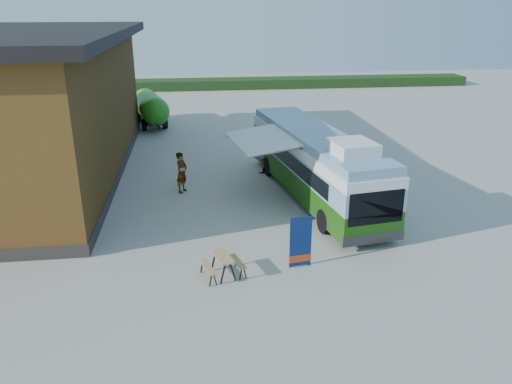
{
  "coord_description": "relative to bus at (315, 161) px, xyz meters",
  "views": [
    {
      "loc": [
        -2.42,
        -16.86,
        8.71
      ],
      "look_at": [
        -0.04,
        2.25,
        1.4
      ],
      "focal_mm": 35.0,
      "sensor_mm": 36.0,
      "label": 1
    }
  ],
  "objects": [
    {
      "name": "ground",
      "position": [
        -3.08,
        -5.0,
        -1.75
      ],
      "size": [
        100.0,
        100.0,
        0.0
      ],
      "primitive_type": "plane",
      "color": "#BCB7AD",
      "rests_on": "ground"
    },
    {
      "name": "banner",
      "position": [
        -2.04,
        -6.62,
        -0.98
      ],
      "size": [
        0.82,
        0.27,
        1.9
      ],
      "rotation": [
        0.0,
        0.0,
        0.16
      ],
      "color": "navy",
      "rests_on": "ground"
    },
    {
      "name": "barn",
      "position": [
        -13.58,
        5.0,
        1.84
      ],
      "size": [
        9.6,
        21.2,
        7.5
      ],
      "color": "brown",
      "rests_on": "ground"
    },
    {
      "name": "picnic_table",
      "position": [
        -4.77,
        -6.94,
        -1.2
      ],
      "size": [
        1.57,
        1.47,
        0.74
      ],
      "rotation": [
        0.0,
        0.0,
        0.28
      ],
      "color": "tan",
      "rests_on": "ground"
    },
    {
      "name": "bus",
      "position": [
        0.0,
        0.0,
        0.0
      ],
      "size": [
        4.37,
        12.2,
        3.67
      ],
      "rotation": [
        0.0,
        0.0,
        0.16
      ],
      "color": "#296410",
      "rests_on": "ground"
    },
    {
      "name": "person_a",
      "position": [
        -6.25,
        1.41,
        -0.75
      ],
      "size": [
        0.78,
        0.87,
        2.0
      ],
      "primitive_type": "imported",
      "rotation": [
        0.0,
        0.0,
        1.04
      ],
      "color": "#999999",
      "rests_on": "ground"
    },
    {
      "name": "hedge",
      "position": [
        4.92,
        33.0,
        -1.25
      ],
      "size": [
        40.0,
        3.0,
        1.0
      ],
      "primitive_type": "cube",
      "color": "#264419",
      "rests_on": "ground"
    },
    {
      "name": "person_b",
      "position": [
        -1.95,
        3.86,
        -0.91
      ],
      "size": [
        1.03,
        1.02,
        1.68
      ],
      "primitive_type": "imported",
      "rotation": [
        0.0,
        0.0,
        -2.36
      ],
      "color": "#999999",
      "rests_on": "ground"
    },
    {
      "name": "awning",
      "position": [
        -2.24,
        0.28,
        0.91
      ],
      "size": [
        3.38,
        4.77,
        0.53
      ],
      "rotation": [
        0.0,
        0.0,
        0.16
      ],
      "color": "white",
      "rests_on": "ground"
    },
    {
      "name": "slurry_tanker",
      "position": [
        -8.78,
        16.02,
        -0.33
      ],
      "size": [
        3.06,
        6.54,
        2.47
      ],
      "rotation": [
        0.0,
        0.0,
        0.25
      ],
      "color": "#228718",
      "rests_on": "ground"
    }
  ]
}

